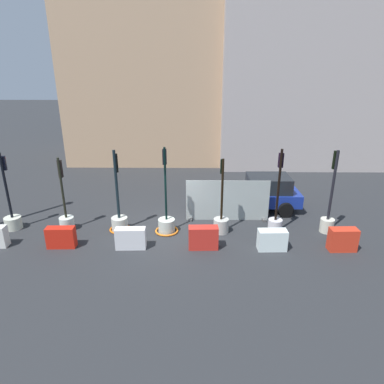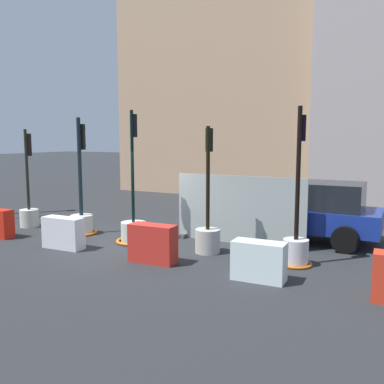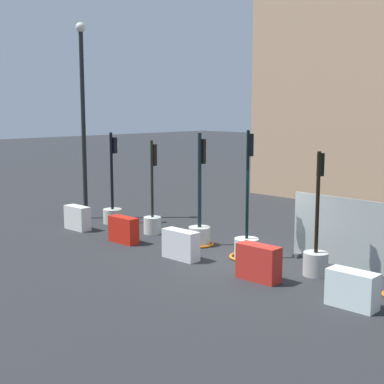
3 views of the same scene
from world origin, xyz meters
name	(u,v)px [view 2 (image 2 of 3)]	position (x,y,z in m)	size (l,w,h in m)	color
ground_plane	(135,244)	(0.00, 0.00, 0.00)	(120.00, 120.00, 0.00)	#292B2E
traffic_light_1	(29,209)	(-4.35, 0.26, 0.59)	(0.60, 0.60, 3.14)	silver
traffic_light_2	(82,216)	(-2.11, 0.24, 0.54)	(0.89, 0.89, 3.46)	beige
traffic_light_3	(134,226)	(-0.13, 0.11, 0.45)	(0.98, 0.98, 3.61)	beige
traffic_light_4	(208,231)	(2.14, 0.10, 0.55)	(0.63, 0.63, 3.15)	#B5B5AD
traffic_light_5	(296,238)	(4.37, 0.06, 0.63)	(0.75, 0.75, 3.56)	silver
construction_barrier_2	(63,233)	(-1.37, -1.28, 0.41)	(1.15, 0.44, 0.82)	silver
construction_barrier_3	(153,243)	(1.38, -1.25, 0.44)	(1.12, 0.47, 0.89)	red
construction_barrier_4	(259,261)	(3.96, -1.31, 0.40)	(1.08, 0.50, 0.80)	white
car_blue_estate	(309,211)	(4.10, 2.59, 0.82)	(4.19, 2.19, 1.66)	navy
building_main_facade	(246,45)	(-1.80, 13.11, 7.90)	(12.42, 7.27, 15.76)	tan
site_fence_panel	(239,212)	(2.49, 1.31, 0.88)	(3.68, 0.50, 1.86)	#9AA4A1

